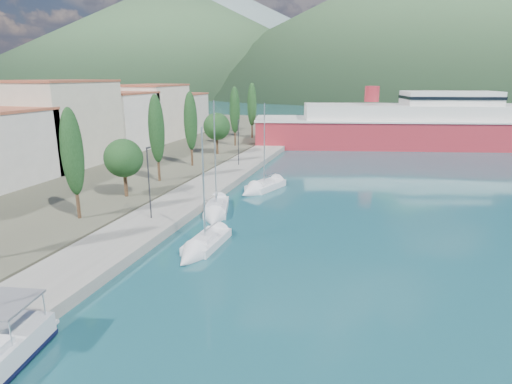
% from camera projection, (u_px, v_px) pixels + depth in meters
% --- Properties ---
extents(ground, '(1400.00, 1400.00, 0.00)m').
position_uv_depth(ground, '(351.00, 117.00, 133.41)').
color(ground, '#1B535D').
extents(quay, '(5.00, 88.00, 0.80)m').
position_uv_depth(quay, '(210.00, 186.00, 48.64)').
color(quay, gray).
rests_on(quay, ground).
extents(land_strip, '(70.00, 148.00, 0.70)m').
position_uv_depth(land_strip, '(12.00, 155.00, 68.16)').
color(land_strip, '#565644').
rests_on(land_strip, ground).
extents(hills_far, '(1480.00, 900.00, 180.00)m').
position_uv_depth(hills_far, '(496.00, 22.00, 537.78)').
color(hills_far, slate).
rests_on(hills_far, ground).
extents(hills_near, '(1010.00, 520.00, 115.00)m').
position_uv_depth(hills_near, '(509.00, 26.00, 327.99)').
color(hills_near, '#395B37').
rests_on(hills_near, ground).
extents(town_buildings, '(9.20, 69.20, 11.30)m').
position_uv_depth(town_buildings, '(93.00, 124.00, 63.59)').
color(town_buildings, beige).
rests_on(town_buildings, land_strip).
extents(tree_row, '(4.16, 62.12, 10.59)m').
position_uv_depth(tree_row, '(184.00, 129.00, 54.90)').
color(tree_row, '#47301E').
rests_on(tree_row, land_strip).
extents(lamp_posts, '(0.15, 44.16, 6.06)m').
position_uv_depth(lamp_posts, '(156.00, 177.00, 36.65)').
color(lamp_posts, '#2D2D33').
rests_on(lamp_posts, quay).
extents(sailboat_near, '(2.26, 6.92, 9.85)m').
position_uv_depth(sailboat_near, '(198.00, 250.00, 31.04)').
color(sailboat_near, silver).
rests_on(sailboat_near, ground).
extents(sailboat_mid, '(4.22, 8.05, 11.21)m').
position_uv_depth(sailboat_mid, '(215.00, 214.00, 39.17)').
color(sailboat_mid, silver).
rests_on(sailboat_mid, ground).
extents(sailboat_far, '(4.41, 7.55, 10.57)m').
position_uv_depth(sailboat_far, '(257.00, 189.00, 47.51)').
color(sailboat_far, silver).
rests_on(sailboat_far, ground).
extents(ferry, '(58.42, 24.39, 11.35)m').
position_uv_depth(ferry, '(415.00, 128.00, 77.44)').
color(ferry, '#A4242E').
rests_on(ferry, ground).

